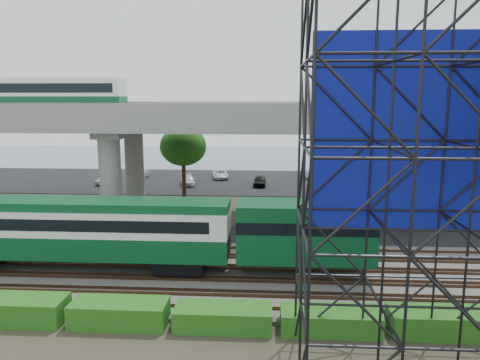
{
  "coord_description": "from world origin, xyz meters",
  "views": [
    {
      "loc": [
        3.07,
        -24.8,
        10.79
      ],
      "look_at": [
        1.15,
        6.0,
        5.26
      ],
      "focal_mm": 35.0,
      "sensor_mm": 36.0,
      "label": 1
    }
  ],
  "objects": [
    {
      "name": "commuter_train",
      "position": [
        -6.63,
        2.0,
        2.88
      ],
      "size": [
        29.3,
        3.06,
        4.3
      ],
      "color": "black",
      "rests_on": "rail_tracks"
    },
    {
      "name": "rail_tracks",
      "position": [
        0.0,
        2.0,
        0.28
      ],
      "size": [
        90.0,
        9.52,
        0.16
      ],
      "color": "#472D1E",
      "rests_on": "ballast_bed"
    },
    {
      "name": "ground",
      "position": [
        0.0,
        0.0,
        0.0
      ],
      "size": [
        140.0,
        140.0,
        0.0
      ],
      "primitive_type": "plane",
      "color": "#474233",
      "rests_on": "ground"
    },
    {
      "name": "harbor_water",
      "position": [
        0.0,
        56.0,
        0.01
      ],
      "size": [
        140.0,
        40.0,
        0.03
      ],
      "primitive_type": "cube",
      "color": "slate",
      "rests_on": "ground"
    },
    {
      "name": "parked_cars",
      "position": [
        2.29,
        33.65,
        0.67
      ],
      "size": [
        37.83,
        9.49,
        1.27
      ],
      "color": "silver",
      "rests_on": "parking_lot"
    },
    {
      "name": "hedge_strip",
      "position": [
        1.01,
        -4.3,
        0.56
      ],
      "size": [
        34.6,
        1.8,
        1.2
      ],
      "color": "#185713",
      "rests_on": "ground"
    },
    {
      "name": "scaffold_tower",
      "position": [
        8.86,
        -7.98,
        7.47
      ],
      "size": [
        9.36,
        6.36,
        15.0
      ],
      "color": "black",
      "rests_on": "ground"
    },
    {
      "name": "ballast_bed",
      "position": [
        0.0,
        2.0,
        0.1
      ],
      "size": [
        90.0,
        12.0,
        0.2
      ],
      "primitive_type": "cube",
      "color": "slate",
      "rests_on": "ground"
    },
    {
      "name": "overpass",
      "position": [
        -1.15,
        16.0,
        8.21
      ],
      "size": [
        80.0,
        12.0,
        12.4
      ],
      "color": "#9E9B93",
      "rests_on": "ground"
    },
    {
      "name": "suv",
      "position": [
        -18.76,
        10.91,
        0.87
      ],
      "size": [
        6.16,
        4.1,
        1.57
      ],
      "primitive_type": "imported",
      "rotation": [
        0.0,
        0.0,
        1.86
      ],
      "color": "black",
      "rests_on": "service_road"
    },
    {
      "name": "trees",
      "position": [
        -4.67,
        16.17,
        5.57
      ],
      "size": [
        40.94,
        16.94,
        7.69
      ],
      "color": "#382314",
      "rests_on": "ground"
    },
    {
      "name": "service_road",
      "position": [
        0.0,
        10.5,
        0.04
      ],
      "size": [
        90.0,
        5.0,
        0.08
      ],
      "primitive_type": "cube",
      "color": "black",
      "rests_on": "ground"
    },
    {
      "name": "parking_lot",
      "position": [
        0.0,
        34.0,
        0.04
      ],
      "size": [
        90.0,
        18.0,
        0.08
      ],
      "primitive_type": "cube",
      "color": "black",
      "rests_on": "ground"
    }
  ]
}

